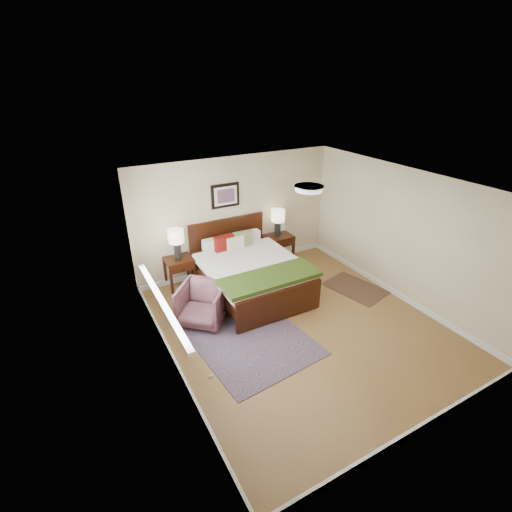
# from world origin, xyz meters

# --- Properties ---
(floor) EXTENTS (5.00, 5.00, 0.00)m
(floor) POSITION_xyz_m (0.00, 0.00, 0.00)
(floor) COLOR brown
(floor) RESTS_ON ground
(back_wall) EXTENTS (4.50, 0.04, 2.50)m
(back_wall) POSITION_xyz_m (0.00, 2.50, 1.25)
(back_wall) COLOR beige
(back_wall) RESTS_ON ground
(front_wall) EXTENTS (4.50, 0.04, 2.50)m
(front_wall) POSITION_xyz_m (0.00, -2.50, 1.25)
(front_wall) COLOR beige
(front_wall) RESTS_ON ground
(left_wall) EXTENTS (0.04, 5.00, 2.50)m
(left_wall) POSITION_xyz_m (-2.25, 0.00, 1.25)
(left_wall) COLOR beige
(left_wall) RESTS_ON ground
(right_wall) EXTENTS (0.04, 5.00, 2.50)m
(right_wall) POSITION_xyz_m (2.25, 0.00, 1.25)
(right_wall) COLOR beige
(right_wall) RESTS_ON ground
(ceiling) EXTENTS (4.50, 5.00, 0.02)m
(ceiling) POSITION_xyz_m (0.00, 0.00, 2.50)
(ceiling) COLOR white
(ceiling) RESTS_ON back_wall
(window) EXTENTS (0.11, 2.72, 1.32)m
(window) POSITION_xyz_m (-2.20, 0.70, 1.38)
(window) COLOR silver
(window) RESTS_ON left_wall
(door) EXTENTS (0.06, 1.00, 2.18)m
(door) POSITION_xyz_m (-2.23, -1.75, 1.07)
(door) COLOR silver
(door) RESTS_ON ground
(ceil_fixture) EXTENTS (0.44, 0.44, 0.08)m
(ceil_fixture) POSITION_xyz_m (0.00, 0.00, 2.47)
(ceil_fixture) COLOR white
(ceil_fixture) RESTS_ON ceiling
(bed) EXTENTS (1.84, 2.23, 1.20)m
(bed) POSITION_xyz_m (-0.25, 1.40, 0.55)
(bed) COLOR black
(bed) RESTS_ON ground
(wall_art) EXTENTS (0.62, 0.05, 0.50)m
(wall_art) POSITION_xyz_m (-0.24, 2.47, 1.72)
(wall_art) COLOR black
(wall_art) RESTS_ON back_wall
(nightstand_left) EXTENTS (0.55, 0.49, 0.65)m
(nightstand_left) POSITION_xyz_m (-1.41, 2.25, 0.53)
(nightstand_left) COLOR black
(nightstand_left) RESTS_ON ground
(nightstand_right) EXTENTS (0.67, 0.50, 0.66)m
(nightstand_right) POSITION_xyz_m (0.91, 2.26, 0.41)
(nightstand_right) COLOR black
(nightstand_right) RESTS_ON ground
(lamp_left) EXTENTS (0.31, 0.31, 0.61)m
(lamp_left) POSITION_xyz_m (-1.41, 2.27, 1.07)
(lamp_left) COLOR black
(lamp_left) RESTS_ON nightstand_left
(lamp_right) EXTENTS (0.31, 0.31, 0.61)m
(lamp_right) POSITION_xyz_m (0.91, 2.27, 1.08)
(lamp_right) COLOR black
(lamp_right) RESTS_ON nightstand_right
(armchair) EXTENTS (1.10, 1.10, 0.72)m
(armchair) POSITION_xyz_m (-1.44, 0.93, 0.36)
(armchair) COLOR brown
(armchair) RESTS_ON ground
(rug_persian) EXTENTS (1.96, 2.60, 0.01)m
(rug_persian) POSITION_xyz_m (-0.98, 0.26, 0.01)
(rug_persian) COLOR #0D1644
(rug_persian) RESTS_ON ground
(rug_navy) EXTENTS (1.04, 1.33, 0.01)m
(rug_navy) POSITION_xyz_m (1.70, 0.47, 0.01)
(rug_navy) COLOR black
(rug_navy) RESTS_ON ground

